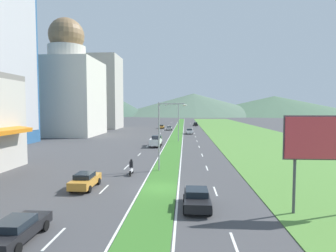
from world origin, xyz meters
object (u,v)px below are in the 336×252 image
Objects in this scene: car_1 at (196,124)px; pickup_truck_0 at (156,141)px; billboard_roadside at (321,142)px; street_lamp_mid at (177,120)px; car_2 at (85,180)px; car_4 at (162,126)px; street_lamp_near at (163,131)px; motorcycle_rider at (131,168)px; car_5 at (197,198)px; car_3 at (189,131)px; car_0 at (169,128)px; car_6 at (17,230)px.

pickup_truck_0 is (-10.30, -66.53, 0.20)m from car_1.
street_lamp_mid is at bearing 104.82° from billboard_roadside.
car_2 is (-18.70, 5.26, -4.37)m from billboard_roadside.
street_lamp_near is at bearing -174.98° from car_4.
motorcycle_rider is at bearing -177.71° from car_4.
car_2 is 0.90× the size of car_4.
motorcycle_rider is at bearing -145.37° from car_5.
car_1 is 0.87× the size of pickup_truck_0.
car_3 reaches higher than car_2.
billboard_roadside is at bearing -47.01° from street_lamp_near.
street_lamp_mid is 9.86m from pickup_truck_0.
car_0 is 1.09× the size of car_5.
car_1 reaches higher than car_3.
street_lamp_mid is 2.00× the size of car_2.
car_2 is (-7.38, -37.53, -4.25)m from street_lamp_mid.
pickup_truck_0 is (-3.09, 21.69, -3.84)m from street_lamp_near.
street_lamp_mid is 1.89× the size of car_0.
car_3 is at bearing 179.67° from car_5.
billboard_roadside is 86.69m from car_4.
car_5 is (10.19, -4.52, -0.03)m from car_2.
car_5 is (6.48, -76.00, 0.03)m from car_0.
street_lamp_near is at bearing -40.67° from car_2.
car_1 is 39.15m from car_3.
street_lamp_mid reaches higher than car_2.
pickup_truck_0 reaches higher than motorcycle_rider.
billboard_roadside is at bearing -74.59° from car_6.
car_0 is (-15.00, 76.74, -4.43)m from billboard_roadside.
street_lamp_mid is 1.23× the size of billboard_roadside.
motorcycle_rider is at bearing -8.04° from car_3.
car_1 is 2.35× the size of motorcycle_rider.
pickup_truck_0 is at bearing -168.89° from car_5.
street_lamp_near reaches higher than car_4.
car_2 is 11.14m from car_5.
car_2 reaches higher than car_0.
car_2 is at bearing -10.49° from car_3.
car_1 is at bearing 83.70° from street_lamp_mid.
billboard_roadside is (11.32, -42.79, 0.13)m from street_lamp_mid.
car_3 reaches higher than car_0.
car_4 is 0.88× the size of pickup_truck_0.
street_lamp_near is 1.17× the size of billboard_roadside.
billboard_roadside is at bearing -105.72° from car_2.
car_0 is at bearing 96.18° from street_lamp_mid.
car_0 is at bearing -0.37° from motorcycle_rider.
car_6 reaches higher than car_0.
street_lamp_near is 1.72× the size of car_4.
car_4 is 50.04m from pickup_truck_0.
car_1 reaches higher than car_4.
car_4 is at bearing 2.29° from motorcycle_rider.
car_3 reaches higher than car_4.
street_lamp_mid reaches higher than motorcycle_rider.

